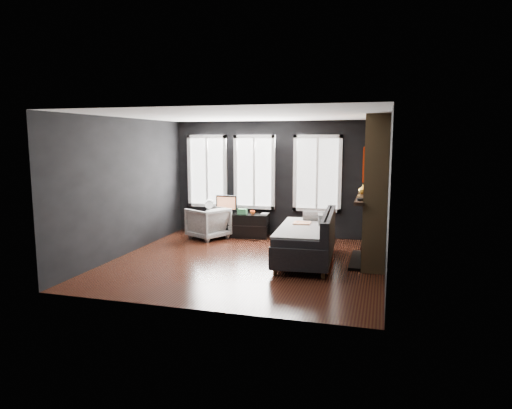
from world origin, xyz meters
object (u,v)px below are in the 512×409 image
(media_console, at_px, (235,225))
(mantel_vase, at_px, (363,189))
(sofa, at_px, (306,237))
(armchair, at_px, (208,221))
(mug, at_px, (252,212))
(book, at_px, (262,209))
(monitor, at_px, (227,203))

(media_console, relative_size, mantel_vase, 8.28)
(sofa, distance_m, armchair, 2.85)
(sofa, distance_m, media_console, 2.66)
(armchair, bearing_deg, mantel_vase, 107.61)
(mug, distance_m, book, 0.23)
(monitor, xyz_separation_m, mug, (0.65, -0.03, -0.18))
(book, xyz_separation_m, mantel_vase, (2.35, -1.15, 0.66))
(book, bearing_deg, media_console, -171.24)
(sofa, relative_size, media_console, 1.37)
(mantel_vase, bearing_deg, mug, 157.80)
(sofa, xyz_separation_m, media_console, (-1.98, 1.76, -0.20))
(armchair, distance_m, book, 1.28)
(media_console, xyz_separation_m, mantel_vase, (2.98, -1.05, 1.05))
(sofa, xyz_separation_m, monitor, (-2.19, 1.77, 0.31))
(media_console, distance_m, mantel_vase, 3.33)
(armchair, distance_m, monitor, 0.64)
(armchair, height_order, book, armchair)
(sofa, relative_size, mug, 19.64)
(mug, bearing_deg, mantel_vase, -22.20)
(monitor, distance_m, mug, 0.67)
(armchair, relative_size, monitor, 1.52)
(media_console, height_order, book, book)
(armchair, height_order, media_console, armchair)
(monitor, height_order, book, monitor)
(monitor, relative_size, mantel_vase, 2.73)
(monitor, xyz_separation_m, mantel_vase, (3.18, -1.06, 0.54))
(armchair, distance_m, mantel_vase, 3.67)
(book, height_order, mantel_vase, mantel_vase)
(sofa, distance_m, monitor, 2.83)
(mug, height_order, mantel_vase, mantel_vase)
(armchair, relative_size, book, 3.56)
(media_console, bearing_deg, mug, -6.79)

